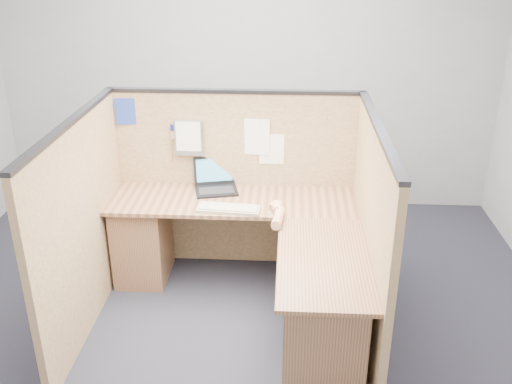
# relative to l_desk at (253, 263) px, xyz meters

# --- Properties ---
(floor) EXTENTS (5.00, 5.00, 0.00)m
(floor) POSITION_rel_l_desk_xyz_m (-0.18, -0.29, -0.39)
(floor) COLOR black
(floor) RESTS_ON ground
(wall_back) EXTENTS (5.00, 0.00, 5.00)m
(wall_back) POSITION_rel_l_desk_xyz_m (-0.18, 1.96, 1.01)
(wall_back) COLOR gray
(wall_back) RESTS_ON floor
(cubicle_partitions) EXTENTS (2.06, 1.83, 1.53)m
(cubicle_partitions) POSITION_rel_l_desk_xyz_m (-0.18, 0.14, 0.38)
(cubicle_partitions) COLOR brown
(cubicle_partitions) RESTS_ON floor
(l_desk) EXTENTS (1.95, 1.75, 0.73)m
(l_desk) POSITION_rel_l_desk_xyz_m (0.00, 0.00, 0.00)
(l_desk) COLOR brown
(l_desk) RESTS_ON floor
(laptop) EXTENTS (0.38, 0.39, 0.24)m
(laptop) POSITION_rel_l_desk_xyz_m (-0.33, 0.60, 0.40)
(laptop) COLOR black
(laptop) RESTS_ON l_desk
(keyboard) EXTENTS (0.49, 0.20, 0.03)m
(keyboard) POSITION_rel_l_desk_xyz_m (-0.20, 0.19, 0.35)
(keyboard) COLOR gray
(keyboard) RESTS_ON l_desk
(mouse) EXTENTS (0.12, 0.08, 0.05)m
(mouse) POSITION_rel_l_desk_xyz_m (0.17, 0.22, 0.36)
(mouse) COLOR silver
(mouse) RESTS_ON l_desk
(hand_forearm) EXTENTS (0.11, 0.39, 0.08)m
(hand_forearm) POSITION_rel_l_desk_xyz_m (0.18, 0.08, 0.38)
(hand_forearm) COLOR tan
(hand_forearm) RESTS_ON l_desk
(blue_poster) EXTENTS (0.16, 0.02, 0.22)m
(blue_poster) POSITION_rel_l_desk_xyz_m (-1.06, 0.68, 0.95)
(blue_poster) COLOR #213A99
(blue_poster) RESTS_ON cubicle_partitions
(american_flag) EXTENTS (0.19, 0.01, 0.33)m
(american_flag) POSITION_rel_l_desk_xyz_m (-0.63, 0.67, 0.78)
(american_flag) COLOR olive
(american_flag) RESTS_ON cubicle_partitions
(file_holder) EXTENTS (0.23, 0.05, 0.29)m
(file_holder) POSITION_rel_l_desk_xyz_m (-0.56, 0.66, 0.75)
(file_holder) COLOR slate
(file_holder) RESTS_ON cubicle_partitions
(paper_left) EXTENTS (0.23, 0.03, 0.30)m
(paper_left) POSITION_rel_l_desk_xyz_m (-0.02, 0.68, 0.76)
(paper_left) COLOR white
(paper_left) RESTS_ON cubicle_partitions
(paper_right) EXTENTS (0.20, 0.01, 0.26)m
(paper_right) POSITION_rel_l_desk_xyz_m (0.11, 0.68, 0.66)
(paper_right) COLOR white
(paper_right) RESTS_ON cubicle_partitions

